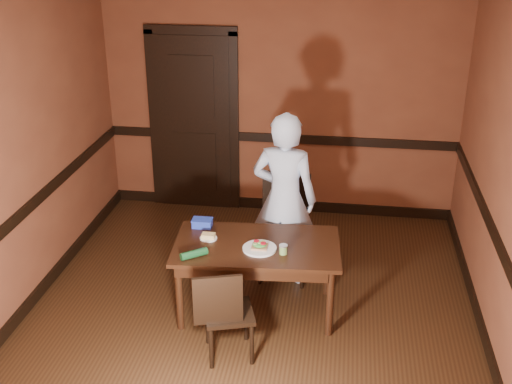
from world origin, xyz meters
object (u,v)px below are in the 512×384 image
(chair_far, at_px, (285,229))
(person, at_px, (284,199))
(sandwich_plate, at_px, (260,247))
(sauce_jar, at_px, (283,249))
(dining_table, at_px, (257,278))
(chair_near, at_px, (229,311))
(food_tub, at_px, (202,223))
(cheese_saucer, at_px, (208,237))

(chair_far, bearing_deg, person, -99.37)
(sandwich_plate, xyz_separation_m, sauce_jar, (0.21, -0.04, 0.02))
(dining_table, relative_size, sauce_jar, 17.25)
(sandwich_plate, bearing_deg, sauce_jar, -11.91)
(person, bearing_deg, sandwich_plate, 87.12)
(person, bearing_deg, chair_far, -94.72)
(chair_near, height_order, sauce_jar, chair_near)
(chair_far, distance_m, sauce_jar, 0.80)
(dining_table, distance_m, sauce_jar, 0.47)
(dining_table, distance_m, chair_near, 0.66)
(chair_far, height_order, sauce_jar, chair_far)
(food_tub, bearing_deg, sandwich_plate, -31.60)
(dining_table, distance_m, chair_far, 0.68)
(dining_table, relative_size, cheese_saucer, 9.29)
(sauce_jar, height_order, cheese_saucer, sauce_jar)
(chair_far, bearing_deg, cheese_saucer, -132.13)
(sandwich_plate, bearing_deg, person, 78.79)
(dining_table, xyz_separation_m, chair_far, (0.18, 0.64, 0.17))
(food_tub, bearing_deg, dining_table, -26.10)
(chair_near, relative_size, food_tub, 4.44)
(person, bearing_deg, sauce_jar, 103.80)
(chair_near, bearing_deg, dining_table, -118.70)
(sauce_jar, bearing_deg, chair_far, 94.59)
(sauce_jar, distance_m, food_tub, 0.87)
(chair_near, height_order, food_tub, chair_near)
(dining_table, bearing_deg, chair_far, 69.77)
(chair_far, bearing_deg, dining_table, -102.22)
(person, xyz_separation_m, sandwich_plate, (-0.14, -0.69, -0.15))
(dining_table, distance_m, cheese_saucer, 0.56)
(dining_table, bearing_deg, chair_near, -105.82)
(cheese_saucer, xyz_separation_m, food_tub, (-0.10, 0.22, 0.02))
(dining_table, height_order, sandwich_plate, sandwich_plate)
(food_tub, bearing_deg, cheese_saucer, -65.22)
(sandwich_plate, relative_size, cheese_saucer, 1.88)
(chair_far, relative_size, food_tub, 5.47)
(dining_table, height_order, person, person)
(chair_near, bearing_deg, person, -120.94)
(person, height_order, sandwich_plate, person)
(dining_table, xyz_separation_m, sandwich_plate, (0.04, -0.09, 0.35))
(dining_table, relative_size, food_tub, 7.78)
(chair_far, bearing_deg, sandwich_plate, -97.63)
(cheese_saucer, bearing_deg, sandwich_plate, -15.20)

